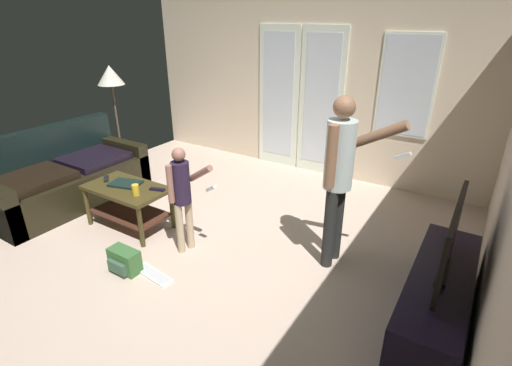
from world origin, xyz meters
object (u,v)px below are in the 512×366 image
at_px(leather_couch, 65,179).
at_px(backpack, 124,261).
at_px(loose_keyboard, 153,274).
at_px(floor_lamp, 111,80).
at_px(cup_near_edge, 136,190).
at_px(tv_remote_black, 157,189).
at_px(tv_stand, 437,297).
at_px(person_adult, 340,169).
at_px(laptop_closed, 126,184).
at_px(flat_screen_tv, 451,241).
at_px(coffee_table, 128,198).
at_px(person_child, 182,191).
at_px(dvd_remote_slim, 106,179).

relative_size(leather_couch, backpack, 6.20).
bearing_deg(loose_keyboard, floor_lamp, 144.80).
bearing_deg(cup_near_edge, backpack, -56.20).
distance_m(backpack, cup_near_edge, 0.78).
height_order(cup_near_edge, tv_remote_black, cup_near_edge).
xyz_separation_m(leather_couch, floor_lamp, (-0.31, 1.17, 1.07)).
distance_m(tv_stand, person_adult, 1.30).
bearing_deg(laptop_closed, tv_stand, -10.80).
relative_size(flat_screen_tv, tv_remote_black, 5.99).
bearing_deg(person_adult, leather_couch, -170.42).
bearing_deg(laptop_closed, leather_couch, 166.04).
relative_size(coffee_table, person_child, 0.85).
bearing_deg(coffee_table, person_adult, 14.77).
relative_size(person_child, tv_remote_black, 6.57).
xyz_separation_m(person_adult, loose_keyboard, (-1.33, -1.12, -0.98)).
bearing_deg(backpack, laptop_closed, 135.42).
bearing_deg(dvd_remote_slim, tv_remote_black, 47.83).
relative_size(cup_near_edge, tv_remote_black, 0.70).
height_order(person_child, loose_keyboard, person_child).
distance_m(person_child, loose_keyboard, 0.83).
relative_size(backpack, laptop_closed, 0.94).
relative_size(coffee_table, backpack, 3.02).
relative_size(tv_stand, dvd_remote_slim, 9.41).
relative_size(person_adult, backpack, 5.23).
bearing_deg(flat_screen_tv, coffee_table, -174.70).
bearing_deg(cup_near_edge, tv_stand, 7.34).
bearing_deg(person_child, leather_couch, 179.02).
distance_m(laptop_closed, tv_remote_black, 0.42).
height_order(leather_couch, person_child, person_child).
distance_m(person_adult, loose_keyboard, 2.00).
xyz_separation_m(person_adult, laptop_closed, (-2.28, -0.55, -0.48)).
bearing_deg(person_adult, tv_stand, -16.41).
relative_size(flat_screen_tv, person_adult, 0.62).
xyz_separation_m(tv_stand, tv_remote_black, (-2.86, -0.18, 0.30)).
relative_size(tv_stand, person_child, 1.43).
height_order(loose_keyboard, laptop_closed, laptop_closed).
xyz_separation_m(floor_lamp, loose_keyboard, (2.42, -1.70, -1.37)).
relative_size(person_adult, laptop_closed, 4.92).
bearing_deg(tv_stand, person_child, -172.15).
xyz_separation_m(tv_stand, cup_near_edge, (-2.96, -0.38, 0.35)).
distance_m(flat_screen_tv, cup_near_edge, 2.99).
height_order(cup_near_edge, dvd_remote_slim, cup_near_edge).
bearing_deg(cup_near_edge, loose_keyboard, -34.82).
distance_m(floor_lamp, tv_remote_black, 2.33).
relative_size(leather_couch, coffee_table, 2.06).
height_order(leather_couch, floor_lamp, floor_lamp).
bearing_deg(tv_remote_black, tv_stand, -13.53).
xyz_separation_m(tv_stand, laptop_closed, (-3.27, -0.26, 0.30)).
height_order(tv_stand, loose_keyboard, tv_stand).
xyz_separation_m(flat_screen_tv, cup_near_edge, (-2.96, -0.39, -0.17)).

